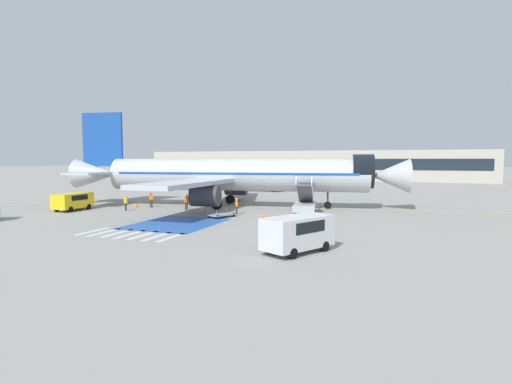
{
  "coord_description": "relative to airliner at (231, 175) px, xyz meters",
  "views": [
    {
      "loc": [
        18.42,
        -43.06,
        5.64
      ],
      "look_at": [
        2.35,
        0.63,
        1.86
      ],
      "focal_mm": 28.0,
      "sensor_mm": 36.0,
      "label": 1
    }
  ],
  "objects": [
    {
      "name": "ground_crew_1",
      "position": [
        -9.39,
        -7.62,
        -2.84
      ],
      "size": [
        0.49,
        0.39,
        1.7
      ],
      "rotation": [
        0.0,
        0.0,
        2.69
      ],
      "color": "#2D2D33",
      "rests_on": "ground_plane"
    },
    {
      "name": "apron_walkway_bar_6",
      "position": [
        3.66,
        -19.13,
        -3.82
      ],
      "size": [
        0.44,
        3.6,
        0.01
      ],
      "primitive_type": "cube",
      "color": "silver",
      "rests_on": "ground_plane"
    },
    {
      "name": "boarding_stairs_forward",
      "position": [
        9.77,
        -2.9,
        -2.84
      ],
      "size": [
        2.96,
        5.48,
        3.99
      ],
      "rotation": [
        0.0,
        0.0,
        0.17
      ],
      "color": "#ADB2BA",
      "rests_on": "ground_plane"
    },
    {
      "name": "apron_walkway_bar_0",
      "position": [
        -3.54,
        -19.13,
        -3.82
      ],
      "size": [
        0.44,
        3.6,
        0.01
      ],
      "primitive_type": "cube",
      "color": "silver",
      "rests_on": "ground_plane"
    },
    {
      "name": "apron_stand_patch_blue",
      "position": [
        0.66,
        -13.5,
        -3.82
      ],
      "size": [
        6.99,
        8.68,
        0.01
      ],
      "primitive_type": "cube",
      "color": "#2856A8",
      "rests_on": "ground_plane"
    },
    {
      "name": "baggage_cart",
      "position": [
        2.76,
        -8.56,
        -3.57
      ],
      "size": [
        2.43,
        2.99,
        0.87
      ],
      "rotation": [
        0.0,
        0.0,
        2.72
      ],
      "color": "gray",
      "rests_on": "ground_plane"
    },
    {
      "name": "apron_walkway_bar_3",
      "position": [
        0.06,
        -19.13,
        -3.82
      ],
      "size": [
        0.44,
        3.6,
        0.01
      ],
      "primitive_type": "cube",
      "color": "silver",
      "rests_on": "ground_plane"
    },
    {
      "name": "ground_crew_0",
      "position": [
        -8.45,
        -4.2,
        -2.76
      ],
      "size": [
        0.47,
        0.46,
        1.84
      ],
      "rotation": [
        0.0,
        0.0,
        0.74
      ],
      "color": "#2D2D33",
      "rests_on": "ground_plane"
    },
    {
      "name": "service_van_2",
      "position": [
        13.46,
        -20.51,
        -2.5
      ],
      "size": [
        4.0,
        5.07,
        2.21
      ],
      "rotation": [
        0.0,
        0.0,
        5.79
      ],
      "color": "silver",
      "rests_on": "ground_plane"
    },
    {
      "name": "apron_walkway_bar_1",
      "position": [
        -2.34,
        -19.13,
        -3.82
      ],
      "size": [
        0.44,
        3.6,
        0.01
      ],
      "primitive_type": "cube",
      "color": "silver",
      "rests_on": "ground_plane"
    },
    {
      "name": "apron_walkway_bar_2",
      "position": [
        -1.14,
        -19.13,
        -3.82
      ],
      "size": [
        0.44,
        3.6,
        0.01
      ],
      "primitive_type": "cube",
      "color": "silver",
      "rests_on": "ground_plane"
    },
    {
      "name": "apron_walkway_bar_4",
      "position": [
        1.26,
        -19.13,
        -3.82
      ],
      "size": [
        0.44,
        3.6,
        0.01
      ],
      "primitive_type": "cube",
      "color": "silver",
      "rests_on": "ground_plane"
    },
    {
      "name": "apron_walkway_bar_5",
      "position": [
        2.46,
        -19.13,
        -3.82
      ],
      "size": [
        0.44,
        3.6,
        0.01
      ],
      "primitive_type": "cube",
      "color": "silver",
      "rests_on": "ground_plane"
    },
    {
      "name": "fuel_tanker",
      "position": [
        -5.43,
        23.93,
        -1.99
      ],
      "size": [
        10.1,
        3.51,
        3.61
      ],
      "rotation": [
        0.0,
        0.0,
        -1.68
      ],
      "color": "#38383D",
      "rests_on": "ground_plane"
    },
    {
      "name": "traffic_cone_1",
      "position": [
        6.52,
        -7.39,
        -3.59
      ],
      "size": [
        0.42,
        0.42,
        0.46
      ],
      "color": "orange",
      "rests_on": "ground_plane"
    },
    {
      "name": "service_van_0",
      "position": [
        -14.99,
        -9.54,
        -2.66
      ],
      "size": [
        2.11,
        4.35,
        1.93
      ],
      "rotation": [
        0.0,
        0.0,
        3.16
      ],
      "color": "yellow",
      "rests_on": "ground_plane"
    },
    {
      "name": "airliner",
      "position": [
        0.0,
        0.0,
        0.0
      ],
      "size": [
        40.9,
        31.75,
        11.56
      ],
      "rotation": [
        0.0,
        0.0,
        -1.41
      ],
      "color": "#B7BCC4",
      "rests_on": "ground_plane"
    },
    {
      "name": "ground_crew_2",
      "position": [
        3.4,
        -6.32,
        -2.82
      ],
      "size": [
        0.37,
        0.48,
        1.74
      ],
      "rotation": [
        0.0,
        0.0,
        1.93
      ],
      "color": "#191E38",
      "rests_on": "ground_plane"
    },
    {
      "name": "apron_leadline_yellow",
      "position": [
        0.66,
        0.11,
        -3.82
      ],
      "size": [
        73.87,
        12.54,
        0.01
      ],
      "primitive_type": "cube",
      "rotation": [
        0.0,
        0.0,
        -1.41
      ],
      "color": "gold",
      "rests_on": "ground_plane"
    },
    {
      "name": "terminal_building",
      "position": [
        -6.64,
        69.9,
        0.23
      ],
      "size": [
        96.3,
        12.1,
        8.11
      ],
      "color": "#B2AD9E",
      "rests_on": "ground_plane"
    },
    {
      "name": "ground_plane",
      "position": [
        0.91,
        -0.8,
        -3.82
      ],
      "size": [
        600.0,
        600.0,
        0.0
      ],
      "primitive_type": "plane",
      "color": "gray"
    },
    {
      "name": "ground_crew_3",
      "position": [
        -3.22,
        -5.06,
        -2.78
      ],
      "size": [
        0.49,
        0.38,
        1.8
      ],
      "rotation": [
        0.0,
        0.0,
        3.55
      ],
      "color": "#2D2D33",
      "rests_on": "ground_plane"
    },
    {
      "name": "traffic_cone_0",
      "position": [
        -10.23,
        -4.74,
        -3.58
      ],
      "size": [
        0.44,
        0.44,
        0.49
      ],
      "color": "orange",
      "rests_on": "ground_plane"
    }
  ]
}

